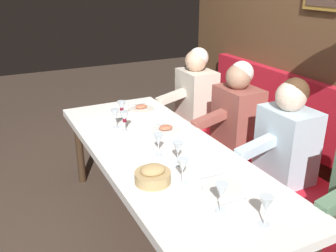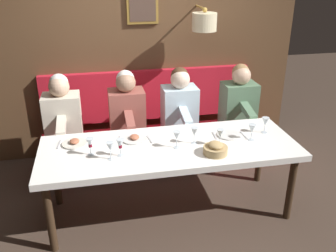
# 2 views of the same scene
# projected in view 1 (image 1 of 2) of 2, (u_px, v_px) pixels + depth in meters

# --- Properties ---
(ground_plane) EXTENTS (12.00, 12.00, 0.00)m
(ground_plane) POSITION_uv_depth(u_px,v_px,m) (163.00, 235.00, 2.94)
(ground_plane) COLOR #423328
(dining_table) EXTENTS (0.90, 2.42, 0.74)m
(dining_table) POSITION_uv_depth(u_px,v_px,m) (162.00, 159.00, 2.69)
(dining_table) COLOR white
(dining_table) RESTS_ON ground_plane
(banquette_bench) EXTENTS (0.52, 2.62, 0.45)m
(banquette_bench) POSITION_uv_depth(u_px,v_px,m) (255.00, 184.00, 3.23)
(banquette_bench) COLOR red
(banquette_bench) RESTS_ON ground_plane
(back_wall_panel) EXTENTS (0.59, 3.82, 2.90)m
(back_wall_panel) POSITION_uv_depth(u_px,v_px,m) (324.00, 47.00, 3.03)
(back_wall_panel) COLOR brown
(back_wall_panel) RESTS_ON ground_plane
(diner_near) EXTENTS (0.60, 0.40, 0.79)m
(diner_near) POSITION_uv_depth(u_px,v_px,m) (287.00, 134.00, 2.75)
(diner_near) COLOR silver
(diner_near) RESTS_ON banquette_bench
(diner_middle) EXTENTS (0.60, 0.40, 0.79)m
(diner_middle) POSITION_uv_depth(u_px,v_px,m) (237.00, 109.00, 3.26)
(diner_middle) COLOR #934C42
(diner_middle) RESTS_ON banquette_bench
(diner_far) EXTENTS (0.60, 0.40, 0.79)m
(diner_far) POSITION_uv_depth(u_px,v_px,m) (196.00, 89.00, 3.85)
(diner_far) COLOR beige
(diner_far) RESTS_ON banquette_bench
(place_setting_0) EXTENTS (0.24, 0.32, 0.05)m
(place_setting_0) POSITION_uv_depth(u_px,v_px,m) (166.00, 130.00, 2.99)
(place_setting_0) COLOR silver
(place_setting_0) RESTS_ON dining_table
(place_setting_1) EXTENTS (0.24, 0.32, 0.05)m
(place_setting_1) POSITION_uv_depth(u_px,v_px,m) (141.00, 108.00, 3.47)
(place_setting_1) COLOR silver
(place_setting_1) RESTS_ON dining_table
(place_setting_2) EXTENTS (0.24, 0.31, 0.01)m
(place_setting_2) POSITION_uv_depth(u_px,v_px,m) (222.00, 188.00, 2.18)
(place_setting_2) COLOR silver
(place_setting_2) RESTS_ON dining_table
(wine_glass_0) EXTENTS (0.07, 0.07, 0.16)m
(wine_glass_0) POSITION_uv_depth(u_px,v_px,m) (124.00, 117.00, 2.97)
(wine_glass_0) COLOR silver
(wine_glass_0) RESTS_ON dining_table
(wine_glass_1) EXTENTS (0.07, 0.07, 0.16)m
(wine_glass_1) POSITION_uv_depth(u_px,v_px,m) (183.00, 166.00, 2.20)
(wine_glass_1) COLOR silver
(wine_glass_1) RESTS_ON dining_table
(wine_glass_2) EXTENTS (0.07, 0.07, 0.16)m
(wine_glass_2) POSITION_uv_depth(u_px,v_px,m) (158.00, 140.00, 2.56)
(wine_glass_2) COLOR silver
(wine_glass_2) RESTS_ON dining_table
(wine_glass_3) EXTENTS (0.07, 0.07, 0.16)m
(wine_glass_3) POSITION_uv_depth(u_px,v_px,m) (221.00, 192.00, 1.94)
(wine_glass_3) COLOR silver
(wine_glass_3) RESTS_ON dining_table
(wine_glass_4) EXTENTS (0.07, 0.07, 0.16)m
(wine_glass_4) POSITION_uv_depth(u_px,v_px,m) (122.00, 107.00, 3.21)
(wine_glass_4) COLOR silver
(wine_glass_4) RESTS_ON dining_table
(wine_glass_5) EXTENTS (0.07, 0.07, 0.16)m
(wine_glass_5) POSITION_uv_depth(u_px,v_px,m) (177.00, 149.00, 2.42)
(wine_glass_5) COLOR silver
(wine_glass_5) RESTS_ON dining_table
(wine_glass_6) EXTENTS (0.07, 0.07, 0.16)m
(wine_glass_6) POSITION_uv_depth(u_px,v_px,m) (115.00, 115.00, 3.02)
(wine_glass_6) COLOR silver
(wine_glass_6) RESTS_ON dining_table
(wine_glass_7) EXTENTS (0.07, 0.07, 0.16)m
(wine_glass_7) POSITION_uv_depth(u_px,v_px,m) (266.00, 205.00, 1.83)
(wine_glass_7) COLOR silver
(wine_glass_7) RESTS_ON dining_table
(bread_bowl) EXTENTS (0.22, 0.22, 0.12)m
(bread_bowl) POSITION_uv_depth(u_px,v_px,m) (153.00, 175.00, 2.24)
(bread_bowl) COLOR tan
(bread_bowl) RESTS_ON dining_table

